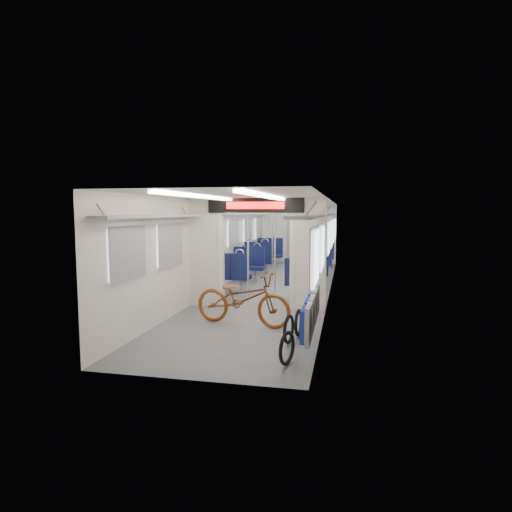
# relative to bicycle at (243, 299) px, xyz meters

# --- Properties ---
(carriage) EXTENTS (12.00, 12.02, 2.31)m
(carriage) POSITION_rel_bicycle_xyz_m (-0.05, 3.15, 1.02)
(carriage) COLOR #515456
(carriage) RESTS_ON ground
(bicycle) EXTENTS (1.91, 0.98, 0.96)m
(bicycle) POSITION_rel_bicycle_xyz_m (0.00, 0.00, 0.00)
(bicycle) COLOR brown
(bicycle) RESTS_ON ground
(flip_bench) EXTENTS (0.12, 2.10, 0.51)m
(flip_bench) POSITION_rel_bicycle_xyz_m (1.31, -1.07, 0.10)
(flip_bench) COLOR gray
(flip_bench) RESTS_ON carriage
(bike_hoop_a) EXTENTS (0.18, 0.45, 0.46)m
(bike_hoop_a) POSITION_rel_bicycle_xyz_m (1.05, -1.83, -0.27)
(bike_hoop_a) COLOR black
(bike_hoop_a) RESTS_ON ground
(bike_hoop_b) EXTENTS (0.13, 0.46, 0.46)m
(bike_hoop_b) POSITION_rel_bicycle_xyz_m (0.95, -0.91, -0.28)
(bike_hoop_b) COLOR black
(bike_hoop_b) RESTS_ON ground
(bike_hoop_c) EXTENTS (0.10, 0.44, 0.44)m
(bike_hoop_c) POSITION_rel_bicycle_xyz_m (1.05, -0.46, -0.28)
(bike_hoop_c) COLOR black
(bike_hoop_c) RESTS_ON ground
(seat_bay_near_left) EXTENTS (0.93, 2.14, 1.12)m
(seat_bay_near_left) POSITION_rel_bicycle_xyz_m (-0.98, 3.78, 0.07)
(seat_bay_near_left) COLOR #0C1236
(seat_bay_near_left) RESTS_ON ground
(seat_bay_near_right) EXTENTS (0.90, 2.04, 1.09)m
(seat_bay_near_right) POSITION_rel_bicycle_xyz_m (0.89, 3.21, 0.06)
(seat_bay_near_right) COLOR #0C1236
(seat_bay_near_right) RESTS_ON ground
(seat_bay_far_left) EXTENTS (0.96, 2.31, 1.17)m
(seat_bay_far_left) POSITION_rel_bicycle_xyz_m (-0.98, 7.19, 0.10)
(seat_bay_far_left) COLOR #0C1236
(seat_bay_far_left) RESTS_ON ground
(seat_bay_far_right) EXTENTS (0.96, 2.29, 1.17)m
(seat_bay_far_right) POSITION_rel_bicycle_xyz_m (0.89, 7.15, 0.09)
(seat_bay_far_right) COLOR #0C1236
(seat_bay_far_right) RESTS_ON ground
(stanchion_near_left) EXTENTS (0.04, 0.04, 2.30)m
(stanchion_near_left) POSITION_rel_bicycle_xyz_m (-0.32, 1.83, 0.67)
(stanchion_near_left) COLOR silver
(stanchion_near_left) RESTS_ON ground
(stanchion_near_right) EXTENTS (0.04, 0.04, 2.30)m
(stanchion_near_right) POSITION_rel_bicycle_xyz_m (0.25, 1.98, 0.67)
(stanchion_near_right) COLOR silver
(stanchion_near_right) RESTS_ON ground
(stanchion_far_left) EXTENTS (0.04, 0.04, 2.30)m
(stanchion_far_left) POSITION_rel_bicycle_xyz_m (-0.33, 5.05, 0.67)
(stanchion_far_left) COLOR silver
(stanchion_far_left) RESTS_ON ground
(stanchion_far_right) EXTENTS (0.05, 0.05, 2.30)m
(stanchion_far_right) POSITION_rel_bicycle_xyz_m (0.20, 5.30, 0.67)
(stanchion_far_right) COLOR silver
(stanchion_far_right) RESTS_ON ground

